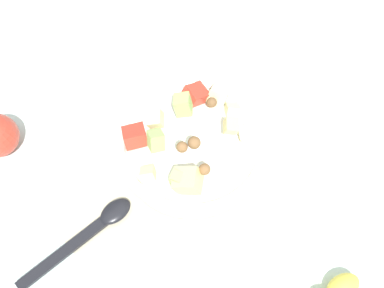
{
  "coord_description": "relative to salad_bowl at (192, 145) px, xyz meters",
  "views": [
    {
      "loc": [
        0.24,
        0.26,
        0.73
      ],
      "look_at": [
        -0.01,
        -0.01,
        0.04
      ],
      "focal_mm": 42.8,
      "sensor_mm": 36.0,
      "label": 1
    }
  ],
  "objects": [
    {
      "name": "ground_plane",
      "position": [
        0.01,
        0.02,
        -0.04
      ],
      "size": [
        2.4,
        2.4,
        0.0
      ],
      "primitive_type": "plane",
      "color": "silver"
    },
    {
      "name": "serving_spoon",
      "position": [
        0.21,
        -0.0,
        -0.03
      ],
      "size": [
        0.21,
        0.04,
        0.01
      ],
      "color": "black",
      "rests_on": "placemat"
    },
    {
      "name": "placemat",
      "position": [
        0.01,
        0.02,
        -0.04
      ],
      "size": [
        0.5,
        0.36,
        0.01
      ],
      "primitive_type": "cube",
      "color": "#BCB299",
      "rests_on": "ground_plane"
    },
    {
      "name": "salad_bowl",
      "position": [
        0.0,
        0.0,
        0.0
      ],
      "size": [
        0.26,
        0.26,
        0.11
      ],
      "color": "white",
      "rests_on": "placemat"
    }
  ]
}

